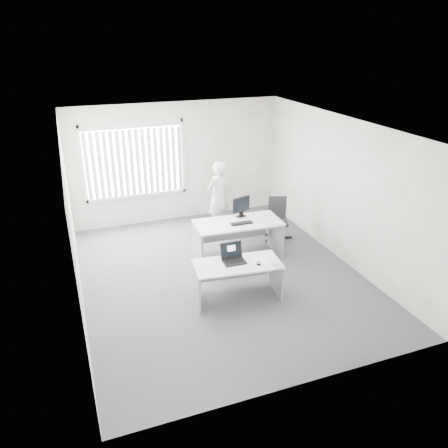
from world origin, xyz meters
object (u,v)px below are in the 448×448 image
object	(u,v)px
desk_far	(238,232)
laptop	(234,255)
office_chair	(277,226)
monitor	(241,207)
person	(218,198)
desk_near	(237,273)

from	to	relation	value
desk_far	laptop	world-z (taller)	laptop
office_chair	monitor	size ratio (longest dim) A/B	2.24
desk_far	laptop	xyz separation A→B (m)	(-0.60, -1.32, 0.25)
desk_far	office_chair	size ratio (longest dim) A/B	1.86
desk_far	monitor	distance (m)	0.52
person	monitor	distance (m)	1.05
office_chair	monitor	bearing A→B (deg)	-145.36
laptop	desk_near	bearing A→B (deg)	-53.04
desk_near	desk_far	world-z (taller)	desk_far
desk_near	person	xyz separation A→B (m)	(0.60, 2.65, 0.36)
desk_near	desk_far	xyz separation A→B (m)	(0.56, 1.37, 0.08)
office_chair	person	xyz separation A→B (m)	(-1.12, 0.75, 0.55)
desk_far	person	xyz separation A→B (m)	(0.04, 1.28, 0.28)
office_chair	laptop	distance (m)	2.60
desk_near	laptop	xyz separation A→B (m)	(-0.04, 0.05, 0.33)
office_chair	monitor	xyz separation A→B (m)	(-0.99, -0.29, 0.70)
person	desk_far	bearing A→B (deg)	66.85
desk_near	laptop	world-z (taller)	laptop
laptop	desk_far	bearing A→B (deg)	68.16
desk_near	desk_far	bearing A→B (deg)	74.00
desk_far	monitor	bearing A→B (deg)	58.40
laptop	office_chair	bearing A→B (deg)	48.99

